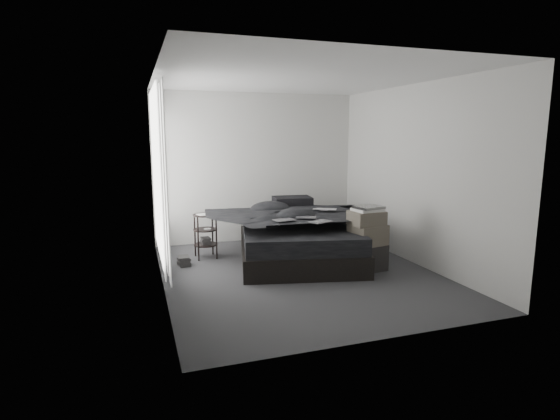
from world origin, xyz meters
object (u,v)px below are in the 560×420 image
object	(u,v)px
laptop	(324,205)
side_stand	(206,236)
box_lower	(366,257)
bed	(298,249)

from	to	relation	value
laptop	side_stand	world-z (taller)	laptop
box_lower	side_stand	bearing A→B (deg)	146.97
bed	box_lower	size ratio (longest dim) A/B	4.54
bed	laptop	distance (m)	0.79
bed	laptop	world-z (taller)	laptop
laptop	box_lower	distance (m)	1.05
laptop	side_stand	distance (m)	1.89
bed	side_stand	world-z (taller)	side_stand
bed	box_lower	world-z (taller)	box_lower
laptop	side_stand	xyz separation A→B (m)	(-1.74, 0.55, -0.48)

